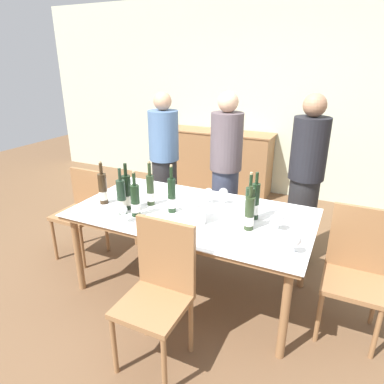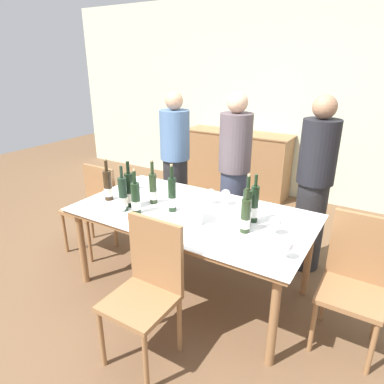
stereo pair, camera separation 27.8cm
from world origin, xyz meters
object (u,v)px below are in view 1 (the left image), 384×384
Objects in this scene: ice_bucket at (194,210)px; wine_glass_3 at (279,218)px; wine_bottle_8 at (103,189)px; wine_glass_4 at (122,210)px; wine_glass_0 at (129,182)px; dining_table at (192,219)px; wine_glass_1 at (295,241)px; person_host at (164,166)px; person_guest_right at (305,183)px; wine_bottle_4 at (135,201)px; chair_right_end at (356,265)px; wine_bottle_0 at (122,198)px; chair_left_end at (83,207)px; chair_near_front at (159,285)px; wine_glass_5 at (209,193)px; sideboard_cabinet at (219,161)px; wine_bottle_7 at (249,207)px; wine_bottle_5 at (249,214)px; person_guest_left at (225,172)px; wine_bottle_6 at (255,202)px; wine_bottle_3 at (172,196)px; wine_bottle_2 at (127,193)px; wine_glass_2 at (223,193)px; wine_bottle_1 at (150,190)px.

ice_bucket is 1.33× the size of wine_glass_3.
wine_bottle_8 is 2.56× the size of wine_glass_4.
dining_table is at bearing -13.65° from wine_glass_0.
person_host is (-1.64, 1.17, -0.03)m from wine_glass_1.
wine_glass_3 is at bearing -93.42° from person_guest_right.
chair_right_end is at bearing 11.84° from wine_bottle_4.
ice_bucket is at bearing 9.83° from wine_bottle_0.
chair_near_front is at bearing -30.94° from chair_left_end.
wine_glass_1 is at bearing -32.59° from wine_glass_5.
chair_left_end is (-0.50, 0.24, -0.35)m from wine_bottle_8.
wine_bottle_7 is (1.18, -2.44, 0.42)m from sideboard_cabinet.
dining_table is at bearing 169.63° from wine_bottle_5.
ice_bucket is at bearing 26.59° from wine_glass_4.
chair_right_end is 1.57m from person_guest_left.
wine_bottle_7 is 0.47× the size of chair_left_end.
dining_table is at bearing -48.90° from person_host.
wine_bottle_6 is at bearing -3.71° from wine_glass_0.
wine_bottle_2 is at bearing -163.50° from wine_bottle_3.
wine_bottle_6 is at bearing -55.86° from person_guest_left.
sideboard_cabinet is at bearing 130.09° from chair_right_end.
wine_bottle_8 is at bearing 166.82° from wine_bottle_4.
wine_bottle_3 is 2.78× the size of wine_glass_2.
wine_bottle_0 is 2.96× the size of wine_glass_0.
dining_table is 5.75× the size of wine_bottle_5.
wine_bottle_7 is at bearing 24.75° from wine_glass_4.
wine_bottle_6 reaches higher than wine_bottle_4.
wine_bottle_1 is 0.90m from wine_bottle_6.
wine_bottle_4 is 0.66m from wine_glass_5.
wine_bottle_8 reaches higher than chair_right_end.
wine_bottle_5 is at bearing -71.61° from wine_bottle_7.
wine_glass_4 is at bearing -160.85° from wine_bottle_5.
wine_bottle_8 is (-0.63, -0.10, -0.01)m from wine_bottle_3.
wine_glass_5 is (0.44, 0.25, -0.04)m from wine_bottle_1.
wine_bottle_7 is (-0.02, -0.11, 0.00)m from wine_bottle_6.
wine_glass_1 is (1.67, -0.14, -0.04)m from wine_bottle_8.
wine_glass_4 is at bearing -131.86° from person_guest_right.
wine_bottle_3 is at bearing -165.67° from wine_bottle_6.
wine_bottle_6 is 0.37m from wine_glass_2.
wine_bottle_4 is 0.43× the size of chair_left_end.
wine_bottle_0 is 0.75m from wine_glass_5.
wine_bottle_6 is 1.00m from chair_near_front.
person_host is 1.53m from person_guest_right.
wine_bottle_0 is at bearing -150.13° from wine_bottle_3.
person_guest_left reaches higher than wine_bottle_6.
sideboard_cabinet is 1.00× the size of person_host.
wine_glass_5 is 1.37m from chair_left_end.
wine_bottle_2 is 0.25× the size of person_host.
wine_glass_4 is 0.16× the size of chair_right_end.
wine_bottle_4 is 0.23× the size of person_host.
wine_bottle_8 is 2.64× the size of wine_glass_2.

